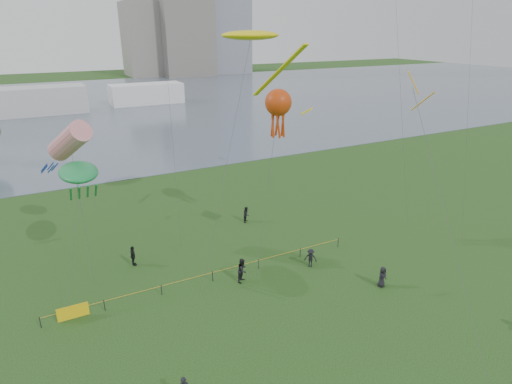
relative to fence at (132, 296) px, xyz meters
name	(u,v)px	position (x,y,z in m)	size (l,w,h in m)	color
lake	(89,107)	(8.32, 86.99, -0.53)	(400.00, 120.00, 0.08)	slate
building_mid	(183,26)	(54.32, 148.99, 18.45)	(20.00, 20.00, 38.00)	slate
building_low	(145,39)	(40.32, 154.99, 13.45)	(16.00, 18.00, 28.00)	gray
pavilion_left	(34,101)	(-3.68, 81.99, 2.45)	(22.00, 8.00, 6.00)	silver
pavilion_right	(147,94)	(22.32, 84.99, 1.95)	(18.00, 7.00, 5.00)	white
fence	(132,296)	(0.00, 0.00, 0.00)	(24.07, 0.07, 1.05)	black
spectator_a	(243,270)	(8.17, -1.07, 0.41)	(0.94, 0.73, 1.93)	black
spectator_b	(311,258)	(14.00, -1.70, 0.24)	(1.03, 0.59, 1.60)	black
spectator_c	(133,256)	(1.25, 5.17, 0.31)	(1.01, 0.42, 1.72)	black
spectator_d	(382,277)	(17.16, -6.54, 0.26)	(0.80, 0.52, 1.64)	black
spectator_g	(247,214)	(13.23, 8.52, 0.24)	(0.78, 0.61, 1.60)	black
kite_stingray	(251,37)	(11.63, 4.12, 17.09)	(9.14, 9.95, 18.11)	#3F3F42
kite_windsock	(70,141)	(-1.89, 9.16, 9.39)	(4.24, 7.97, 11.85)	#3F3F42
kite_creature	(78,172)	(-1.88, 4.99, 8.04)	(3.86, 7.49, 9.09)	#3F3F42
kite_octopus	(278,103)	(14.00, 3.96, 11.90)	(5.68, 6.07, 13.64)	#3F3F42
kite_delta	(417,97)	(16.42, -8.26, 13.89)	(3.84, 11.88, 15.84)	#3F3F42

